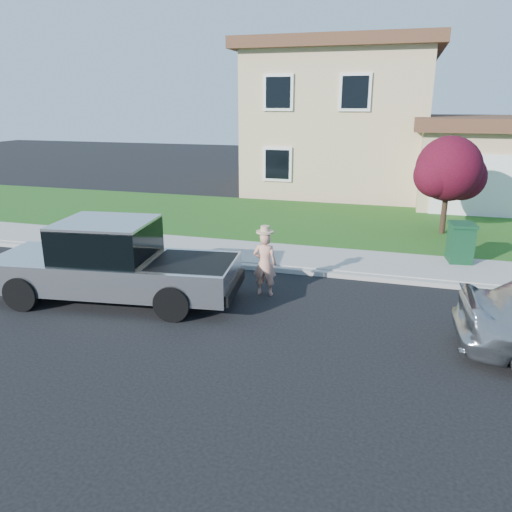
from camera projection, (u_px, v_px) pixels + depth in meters
The scene contains 9 objects.
ground at pixel (235, 314), 10.38m from camera, with size 80.00×80.00×0.00m, color black.
curb at pixel (308, 272), 12.75m from camera, with size 40.00×0.20×0.12m, color gray.
sidewalk at pixel (316, 259), 13.76m from camera, with size 40.00×2.00×0.15m, color gray.
lawn at pixel (337, 223), 17.89m from camera, with size 40.00×7.00×0.10m, color #1C3D11.
house at pixel (368, 125), 24.11m from camera, with size 14.00×11.30×6.85m.
pickup_truck at pixel (114, 264), 10.91m from camera, with size 5.64×2.49×1.79m.
woman at pixel (265, 263), 11.23m from camera, with size 0.56×0.39×1.61m.
ornamental_tree at pixel (450, 172), 15.80m from camera, with size 2.28×2.06×3.13m.
trash_bin at pixel (461, 242), 13.17m from camera, with size 0.73×0.81×1.04m.
Camera 1 is at (3.09, -9.05, 4.23)m, focal length 35.00 mm.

